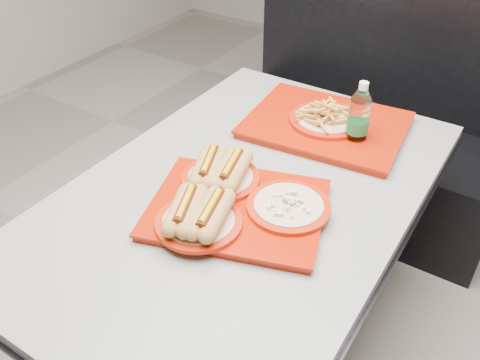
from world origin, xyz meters
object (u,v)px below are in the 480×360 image
Objects in this scene: diner_table at (244,231)px; tray_far at (326,121)px; booth_bench at (367,128)px; water_bottle at (358,119)px; tray_near at (230,200)px.

tray_far is (0.06, 0.43, 0.20)m from diner_table.
diner_table is 1.05× the size of booth_bench.
booth_bench reaches higher than diner_table.
booth_bench is 0.85m from water_bottle.
water_bottle is at bearing -18.16° from tray_far.
tray_near reaches higher than diner_table.
tray_near is 1.00× the size of tray_far.
diner_table is at bearing -97.27° from tray_far.
diner_table is at bearing -90.00° from booth_bench.
tray_near is at bearing -107.43° from water_bottle.
diner_table is 1.11m from booth_bench.
tray_far is at bearing 161.84° from water_bottle.
tray_far is at bearing 82.73° from diner_table.
tray_near is 0.52m from water_bottle.
booth_bench is 1.26m from tray_near.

